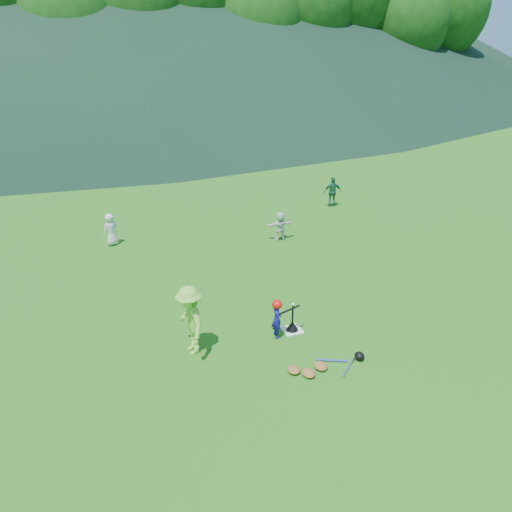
{
  "coord_description": "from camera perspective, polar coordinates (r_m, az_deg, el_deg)",
  "views": [
    {
      "loc": [
        -4.42,
        -9.25,
        6.84
      ],
      "look_at": [
        0.0,
        2.5,
        0.9
      ],
      "focal_mm": 35.0,
      "sensor_mm": 36.0,
      "label": 1
    }
  ],
  "objects": [
    {
      "name": "tree_line",
      "position": [
        43.34,
        -16.21,
        26.27
      ],
      "size": [
        70.04,
        11.4,
        14.82
      ],
      "color": "#382314",
      "rests_on": "ground"
    },
    {
      "name": "equipment_pile",
      "position": [
        11.14,
        7.45,
        -12.39
      ],
      "size": [
        1.8,
        0.77,
        0.19
      ],
      "color": "olive",
      "rests_on": "ground"
    },
    {
      "name": "ground",
      "position": [
        12.32,
        4.14,
        -8.47
      ],
      "size": [
        120.0,
        120.0,
        0.0
      ],
      "primitive_type": "plane",
      "color": "#236116",
      "rests_on": "ground"
    },
    {
      "name": "baseball",
      "position": [
        11.93,
        4.25,
        -5.52
      ],
      "size": [
        0.08,
        0.08,
        0.08
      ],
      "primitive_type": "sphere",
      "color": "white",
      "rests_on": "batting_tee"
    },
    {
      "name": "outfield_fence",
      "position": [
        38.01,
        -14.19,
        15.3
      ],
      "size": [
        70.07,
        0.08,
        1.33
      ],
      "color": "gray",
      "rests_on": "ground"
    },
    {
      "name": "batter_gear",
      "position": [
        11.63,
        2.53,
        -5.6
      ],
      "size": [
        0.72,
        0.29,
        0.32
      ],
      "color": "red",
      "rests_on": "ground"
    },
    {
      "name": "home_plate",
      "position": [
        12.32,
        4.15,
        -8.43
      ],
      "size": [
        0.45,
        0.45,
        0.02
      ],
      "primitive_type": "cube",
      "color": "silver",
      "rests_on": "ground"
    },
    {
      "name": "adult_coach",
      "position": [
        11.22,
        -7.53,
        -7.32
      ],
      "size": [
        0.69,
        1.11,
        1.66
      ],
      "primitive_type": "imported",
      "rotation": [
        0.0,
        0.0,
        -1.5
      ],
      "color": "#7CC93B",
      "rests_on": "ground"
    },
    {
      "name": "fielder_d",
      "position": [
        17.01,
        2.78,
        3.43
      ],
      "size": [
        0.95,
        0.36,
        1.0
      ],
      "primitive_type": "imported",
      "rotation": [
        0.0,
        0.0,
        3.08
      ],
      "color": "silver",
      "rests_on": "ground"
    },
    {
      "name": "fielder_a",
      "position": [
        17.29,
        -16.25,
        2.94
      ],
      "size": [
        0.64,
        0.54,
        1.1
      ],
      "primitive_type": "imported",
      "rotation": [
        0.0,
        0.0,
        3.57
      ],
      "color": "silver",
      "rests_on": "ground"
    },
    {
      "name": "fielder_c",
      "position": [
        20.41,
        8.75,
        7.26
      ],
      "size": [
        0.76,
        0.45,
        1.22
      ],
      "primitive_type": "imported",
      "rotation": [
        0.0,
        0.0,
        2.91
      ],
      "color": "#1B5D3A",
      "rests_on": "ground"
    },
    {
      "name": "batting_tee",
      "position": [
        12.25,
        4.16,
        -7.97
      ],
      "size": [
        0.3,
        0.3,
        0.68
      ],
      "color": "black",
      "rests_on": "home_plate"
    },
    {
      "name": "batter_child",
      "position": [
        11.83,
        2.38,
        -7.22
      ],
      "size": [
        0.25,
        0.37,
        0.96
      ],
      "primitive_type": "imported",
      "rotation": [
        0.0,
        0.0,
        1.5
      ],
      "color": "navy",
      "rests_on": "ground"
    }
  ]
}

